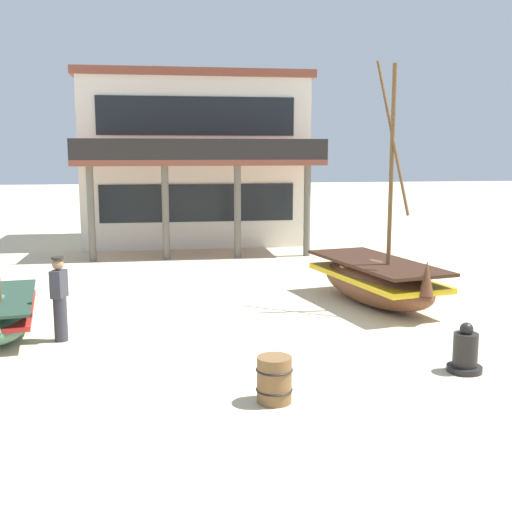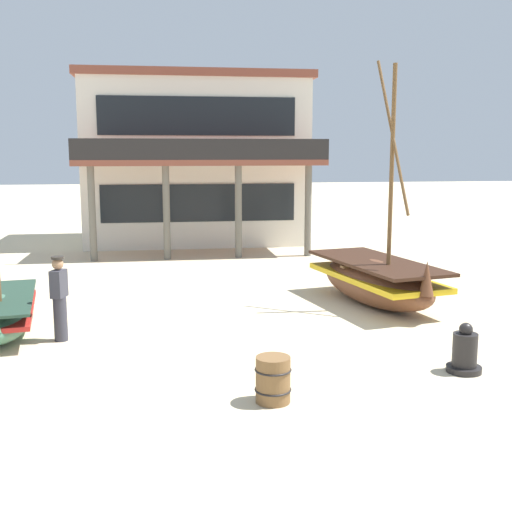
{
  "view_description": "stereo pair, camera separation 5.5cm",
  "coord_description": "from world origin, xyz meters",
  "px_view_note": "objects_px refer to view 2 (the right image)",
  "views": [
    {
      "loc": [
        -2.11,
        -12.8,
        3.72
      ],
      "look_at": [
        0.0,
        1.0,
        1.4
      ],
      "focal_mm": 44.78,
      "sensor_mm": 36.0,
      "label": 1
    },
    {
      "loc": [
        -2.05,
        -12.81,
        3.72
      ],
      "look_at": [
        0.0,
        1.0,
        1.4
      ],
      "focal_mm": 44.78,
      "sensor_mm": 36.0,
      "label": 2
    }
  ],
  "objects_px": {
    "fishing_boat_near_left": "(2,312)",
    "fishing_boat_centre_large": "(376,280)",
    "harbor_building_main": "(195,159)",
    "capstan_winch": "(465,353)",
    "fisherman_by_hull": "(59,299)",
    "wooden_barrel": "(273,379)"
  },
  "relations": [
    {
      "from": "fishing_boat_near_left",
      "to": "harbor_building_main",
      "type": "height_order",
      "value": "harbor_building_main"
    },
    {
      "from": "fishing_boat_centre_large",
      "to": "capstan_winch",
      "type": "relative_size",
      "value": 6.73
    },
    {
      "from": "fishing_boat_centre_large",
      "to": "fisherman_by_hull",
      "type": "relative_size",
      "value": 3.43
    },
    {
      "from": "fisherman_by_hull",
      "to": "fishing_boat_centre_large",
      "type": "bearing_deg",
      "value": 15.49
    },
    {
      "from": "fishing_boat_near_left",
      "to": "fisherman_by_hull",
      "type": "relative_size",
      "value": 2.62
    },
    {
      "from": "wooden_barrel",
      "to": "harbor_building_main",
      "type": "distance_m",
      "value": 17.97
    },
    {
      "from": "capstan_winch",
      "to": "harbor_building_main",
      "type": "height_order",
      "value": "harbor_building_main"
    },
    {
      "from": "fishing_boat_centre_large",
      "to": "wooden_barrel",
      "type": "bearing_deg",
      "value": -122.04
    },
    {
      "from": "fishing_boat_near_left",
      "to": "fishing_boat_centre_large",
      "type": "relative_size",
      "value": 0.76
    },
    {
      "from": "fisherman_by_hull",
      "to": "wooden_barrel",
      "type": "xyz_separation_m",
      "value": [
        3.6,
        -3.69,
        -0.48
      ]
    },
    {
      "from": "capstan_winch",
      "to": "wooden_barrel",
      "type": "distance_m",
      "value": 3.53
    },
    {
      "from": "wooden_barrel",
      "to": "harbor_building_main",
      "type": "relative_size",
      "value": 0.08
    },
    {
      "from": "fishing_boat_centre_large",
      "to": "fisherman_by_hull",
      "type": "distance_m",
      "value": 7.42
    },
    {
      "from": "harbor_building_main",
      "to": "capstan_winch",
      "type": "bearing_deg",
      "value": -77.94
    },
    {
      "from": "fishing_boat_centre_large",
      "to": "harbor_building_main",
      "type": "height_order",
      "value": "harbor_building_main"
    },
    {
      "from": "fishing_boat_near_left",
      "to": "harbor_building_main",
      "type": "distance_m",
      "value": 14.45
    },
    {
      "from": "harbor_building_main",
      "to": "fisherman_by_hull",
      "type": "bearing_deg",
      "value": -103.72
    },
    {
      "from": "fishing_boat_near_left",
      "to": "fishing_boat_centre_large",
      "type": "height_order",
      "value": "fishing_boat_centre_large"
    },
    {
      "from": "fisherman_by_hull",
      "to": "wooden_barrel",
      "type": "distance_m",
      "value": 5.18
    },
    {
      "from": "fisherman_by_hull",
      "to": "capstan_winch",
      "type": "relative_size",
      "value": 1.96
    },
    {
      "from": "wooden_barrel",
      "to": "fisherman_by_hull",
      "type": "bearing_deg",
      "value": 134.32
    },
    {
      "from": "fisherman_by_hull",
      "to": "fishing_boat_near_left",
      "type": "bearing_deg",
      "value": 151.72
    }
  ]
}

